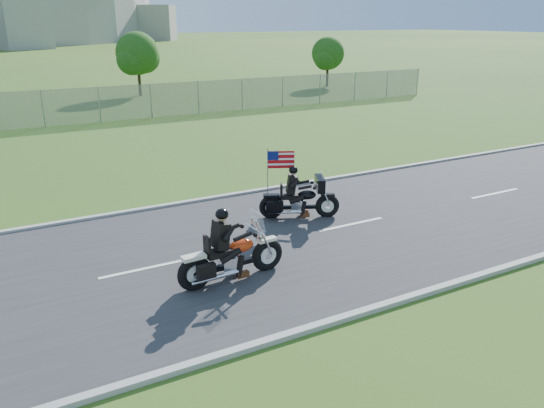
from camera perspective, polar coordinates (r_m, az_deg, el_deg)
ground at (r=13.58m, az=-5.26°, el=-5.31°), size 420.00×420.00×0.00m
road at (r=13.57m, az=-5.26°, el=-5.23°), size 120.00×8.00×0.04m
curb_north at (r=17.10m, az=-10.65°, el=-0.09°), size 120.00×0.18×0.12m
curb_south at (r=10.38m, az=3.88°, el=-13.30°), size 120.00×0.18×0.12m
tree_fence_near at (r=42.90m, az=-14.23°, el=15.21°), size 3.52×3.28×4.75m
tree_fence_far at (r=47.76m, az=6.05°, el=15.64°), size 3.08×2.87×4.20m
motorcycle_lead at (r=11.99m, az=-4.51°, el=-5.81°), size 2.66×0.73×1.79m
motorcycle_follow at (r=15.67m, az=2.95°, el=0.36°), size 2.25×1.29×2.00m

